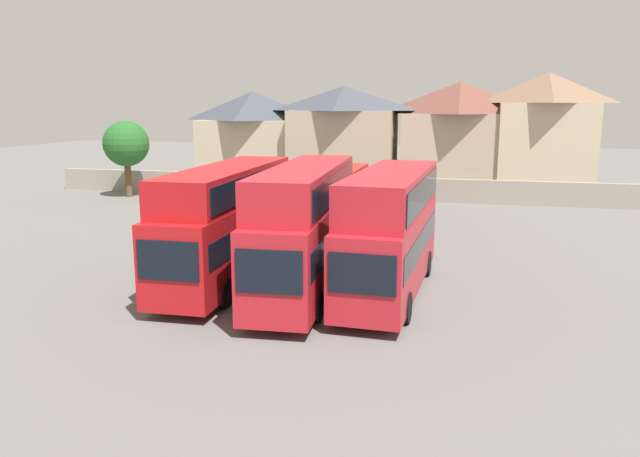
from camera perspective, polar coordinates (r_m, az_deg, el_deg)
ground at (r=42.78m, az=4.70°, el=1.41°), size 140.00×140.00×0.00m
depot_boundary_wall at (r=48.55m, az=5.82°, el=3.67°), size 56.00×0.50×1.80m
bus_1 at (r=26.37m, az=-8.54°, el=1.03°), size 2.79×11.17×4.84m
bus_2 at (r=24.60m, az=-1.40°, el=0.62°), size 3.11×11.26×5.01m
bus_3 at (r=24.36m, az=6.47°, el=0.25°), size 2.95×10.24×4.87m
bus_4 at (r=38.66m, az=1.49°, el=3.22°), size 2.56×10.64×3.32m
bus_5 at (r=38.28m, az=6.26°, el=3.05°), size 2.73×11.22×3.28m
house_terrace_left at (r=60.53m, az=-6.14°, el=8.48°), size 9.67×7.36×8.52m
house_terrace_centre at (r=56.62m, az=2.15°, el=8.52°), size 9.57×6.52×8.91m
house_terrace_right at (r=57.19m, az=12.63°, el=8.50°), size 10.13×6.90×9.30m
house_terrace_far_right at (r=56.92m, az=19.99°, el=8.41°), size 8.17×6.36×9.97m
tree_left_of_lot at (r=52.10m, az=-17.38°, el=7.40°), size 3.61×3.61×6.06m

